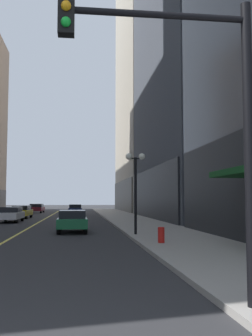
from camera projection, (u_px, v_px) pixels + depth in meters
ground_plane at (43, 220)px, 37.80m from camera, size 200.00×200.00×0.00m
sidewalk_right at (128, 218)px, 38.78m from camera, size 4.50×78.00×0.15m
lane_centre_stripe at (43, 220)px, 37.80m from camera, size 0.16×70.00×0.01m
building_right_far at (160, 10)px, 67.35m from camera, size 13.32×26.00×69.62m
car_green at (72, 220)px, 23.44m from camera, size 1.79×4.13×1.32m
car_white at (11, 214)px, 33.76m from camera, size 1.81×4.71×1.32m
car_yellow at (21, 211)px, 40.70m from camera, size 1.96×4.58×1.32m
car_navy at (75, 209)px, 50.70m from camera, size 1.75×4.37×1.32m
car_maroon at (37, 208)px, 56.91m from camera, size 2.08×4.20×1.32m
traffic_light_near_right at (190, 97)px, 6.77m from camera, size 3.43×0.35×5.65m
street_lamp_right_mid at (135, 175)px, 20.67m from camera, size 1.06×0.36×4.43m
fire_hydrant_right at (161, 237)px, 16.43m from camera, size 0.28×0.28×0.80m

